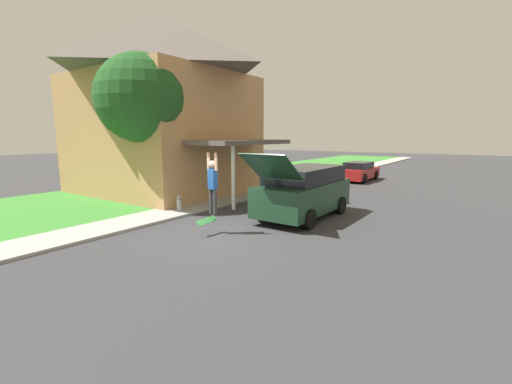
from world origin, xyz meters
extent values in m
plane|color=#333335|center=(0.00, 0.00, 0.00)|extent=(120.00, 120.00, 0.00)
cube|color=#387F2D|center=(-8.00, 6.00, 0.04)|extent=(10.00, 80.00, 0.08)
cube|color=#9E9E99|center=(-3.60, 6.00, 0.05)|extent=(1.80, 80.00, 0.10)
cube|color=tan|center=(-8.27, 4.83, 3.23)|extent=(8.67, 7.43, 6.29)
pyramid|color=#5B514C|center=(-8.27, 4.83, 7.94)|extent=(9.47, 8.23, 3.12)
cube|color=#5B514C|center=(-2.83, 4.83, 2.88)|extent=(2.60, 5.20, 0.20)
cylinder|color=silver|center=(-1.73, 2.98, 1.43)|extent=(0.16, 0.16, 2.70)
cylinder|color=brown|center=(-5.49, 1.39, 1.90)|extent=(0.36, 0.36, 3.64)
sphere|color=#1E4C1E|center=(-5.49, 1.39, 4.76)|extent=(3.78, 3.78, 3.78)
cube|color=#193823|center=(1.16, 3.76, 0.83)|extent=(2.00, 4.68, 1.09)
cube|color=black|center=(1.16, 3.87, 1.68)|extent=(1.84, 3.65, 0.60)
cylinder|color=black|center=(0.20, 5.21, 0.35)|extent=(0.24, 0.70, 0.70)
cylinder|color=black|center=(2.12, 5.21, 0.35)|extent=(0.24, 0.70, 0.70)
cylinder|color=black|center=(0.20, 2.30, 0.35)|extent=(0.24, 0.70, 0.70)
cylinder|color=black|center=(2.12, 2.30, 0.35)|extent=(0.24, 0.70, 0.70)
cube|color=#193823|center=(1.16, 1.36, 2.17)|extent=(1.76, 1.27, 0.91)
cube|color=maroon|center=(-0.78, 16.18, 0.54)|extent=(1.73, 4.40, 0.69)
cube|color=black|center=(-0.78, 16.07, 1.11)|extent=(1.52, 2.29, 0.45)
cylinder|color=black|center=(-1.62, 17.50, 0.33)|extent=(0.20, 0.66, 0.66)
cylinder|color=black|center=(0.05, 17.50, 0.33)|extent=(0.20, 0.66, 0.66)
cylinder|color=black|center=(-1.62, 14.86, 0.33)|extent=(0.20, 0.66, 0.66)
cylinder|color=black|center=(0.05, 14.86, 0.33)|extent=(0.20, 0.66, 0.66)
cylinder|color=#38383D|center=(-0.28, 0.01, 1.06)|extent=(0.13, 0.13, 0.84)
cylinder|color=#38383D|center=(-0.11, 0.01, 1.06)|extent=(0.13, 0.13, 0.84)
cube|color=#1E4C93|center=(-0.19, 0.01, 1.80)|extent=(0.25, 0.20, 0.64)
sphere|color=tan|center=(-0.19, 0.01, 2.28)|extent=(0.23, 0.23, 0.23)
cylinder|color=tan|center=(-0.35, 0.01, 2.36)|extent=(0.09, 0.09, 0.57)
cylinder|color=tan|center=(-0.03, 0.01, 2.36)|extent=(0.09, 0.09, 0.57)
cube|color=#337F3D|center=(-0.30, -0.20, 0.46)|extent=(0.23, 0.79, 0.20)
cylinder|color=silver|center=(-0.40, 0.05, 0.49)|extent=(0.03, 0.06, 0.06)
cylinder|color=silver|center=(-0.24, 0.05, 0.37)|extent=(0.03, 0.06, 0.06)
cylinder|color=silver|center=(-0.43, -0.44, 0.45)|extent=(0.03, 0.06, 0.06)
cylinder|color=silver|center=(-0.27, -0.44, 0.34)|extent=(0.03, 0.06, 0.06)
cylinder|color=#99999E|center=(-3.43, 1.49, 0.34)|extent=(0.20, 0.20, 0.48)
sphere|color=#99999E|center=(-3.43, 1.49, 0.66)|extent=(0.18, 0.18, 0.18)
camera|label=1|loc=(7.17, -8.10, 3.17)|focal=24.00mm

